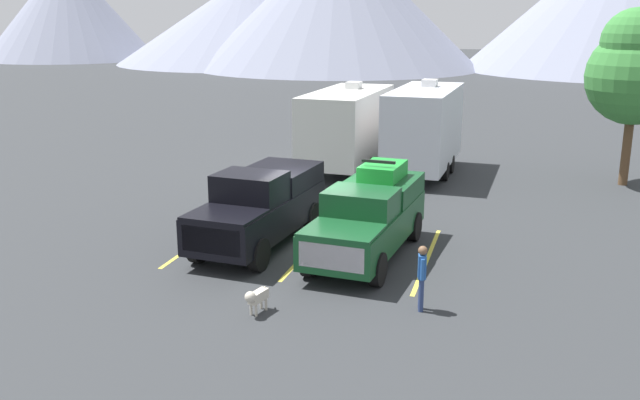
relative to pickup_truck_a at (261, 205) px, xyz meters
name	(u,v)px	position (x,y,z in m)	size (l,w,h in m)	color
ground_plane	(313,246)	(1.52, 0.24, -1.19)	(240.00, 240.00, 0.00)	#2D3033
pickup_truck_a	(261,205)	(0.00, 0.00, 0.00)	(2.52, 5.78, 2.29)	black
pickup_truck_b	(369,215)	(3.25, -0.04, -0.03)	(2.51, 5.87, 2.57)	#144723
lot_stripe_a	(204,238)	(-1.88, -0.01, -1.19)	(0.12, 5.50, 0.01)	gold
lot_stripe_b	(311,248)	(1.52, -0.01, -1.19)	(0.12, 5.50, 0.01)	gold
lot_stripe_c	(427,259)	(4.92, -0.01, -1.19)	(0.12, 5.50, 0.01)	gold
camper_trailer_a	(347,125)	(-0.04, 10.63, 0.77)	(2.87, 7.88, 3.73)	silver
camper_trailer_b	(424,126)	(3.32, 10.49, 0.87)	(2.64, 7.55, 3.93)	silver
person_a	(422,274)	(5.23, -3.50, -0.29)	(0.22, 0.34, 1.56)	navy
dog	(256,297)	(1.66, -4.76, -0.78)	(0.37, 0.82, 0.62)	beige
tree_a	(635,68)	(11.24, 10.87, 3.40)	(3.71, 3.71, 6.87)	brown
mountain_ridge	(500,5)	(3.89, 72.80, 6.41)	(134.08, 45.20, 17.64)	gray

